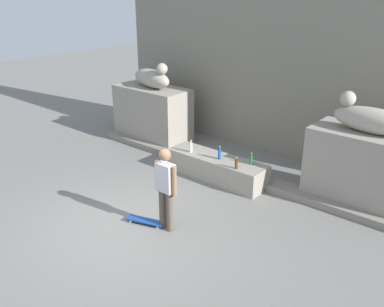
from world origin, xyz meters
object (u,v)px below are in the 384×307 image
object	(u,v)px
bottle_brown	(236,164)
statue_reclining_right	(370,119)
skateboard	(146,221)
bottle_green	(251,160)
bottle_blue	(219,154)
skater	(166,186)
statue_reclining_left	(152,78)
bottle_clear	(191,147)

from	to	relation	value
bottle_brown	statue_reclining_right	bearing A→B (deg)	27.99
skateboard	bottle_brown	size ratio (longest dim) A/B	2.97
bottle_green	bottle_blue	distance (m)	0.78
skater	skateboard	bearing A→B (deg)	-160.55
bottle_blue	skateboard	bearing A→B (deg)	-88.08
skateboard	statue_reclining_left	bearing A→B (deg)	114.77
bottle_brown	statue_reclining_left	bearing A→B (deg)	162.17
bottle_brown	bottle_green	bearing A→B (deg)	73.66
bottle_green	statue_reclining_right	bearing A→B (deg)	20.45
skater	bottle_green	xyz separation A→B (m)	(0.22, 2.62, -0.24)
statue_reclining_left	bottle_green	bearing A→B (deg)	0.14
bottle_brown	skateboard	bearing A→B (deg)	-103.05
skater	bottle_brown	distance (m)	2.22
statue_reclining_left	bottle_clear	distance (m)	2.94
skateboard	bottle_green	distance (m)	2.91
skateboard	bottle_green	world-z (taller)	bottle_green
statue_reclining_left	statue_reclining_right	bearing A→B (deg)	11.89
skateboard	bottle_clear	bearing A→B (deg)	92.04
bottle_green	bottle_blue	bearing A→B (deg)	-164.08
bottle_blue	bottle_brown	size ratio (longest dim) A/B	1.18
bottle_clear	bottle_brown	bearing A→B (deg)	-4.46
statue_reclining_right	bottle_green	size ratio (longest dim) A/B	5.56
statue_reclining_left	skateboard	size ratio (longest dim) A/B	2.04
bottle_blue	bottle_brown	distance (m)	0.66
statue_reclining_right	bottle_green	xyz separation A→B (m)	(-2.23, -0.83, -1.23)
skateboard	bottle_green	xyz separation A→B (m)	(0.67, 2.76, 0.62)
statue_reclining_right	bottle_green	distance (m)	2.68
skater	bottle_green	distance (m)	2.64
skateboard	bottle_green	size ratio (longest dim) A/B	2.82
bottle_brown	skater	bearing A→B (deg)	-92.64
bottle_clear	bottle_green	world-z (taller)	bottle_clear
statue_reclining_left	statue_reclining_right	world-z (taller)	same
bottle_blue	statue_reclining_left	bearing A→B (deg)	162.22
bottle_green	bottle_brown	bearing A→B (deg)	-106.34
bottle_brown	bottle_clear	bearing A→B (deg)	175.54
skater	bottle_green	size ratio (longest dim) A/B	5.73
statue_reclining_left	statue_reclining_right	size ratio (longest dim) A/B	1.04
bottle_clear	bottle_blue	xyz separation A→B (m)	(0.81, 0.09, 0.01)
statue_reclining_left	skateboard	bearing A→B (deg)	-35.39
skater	bottle_blue	size ratio (longest dim) A/B	5.11
bottle_clear	bottle_brown	xyz separation A→B (m)	(1.44, -0.11, -0.02)
bottle_clear	bottle_green	xyz separation A→B (m)	(1.56, 0.31, -0.01)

